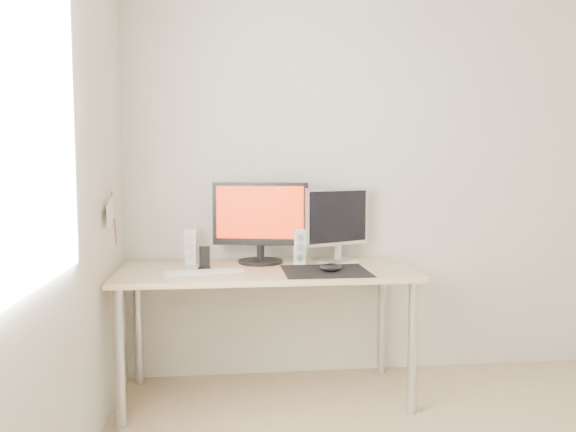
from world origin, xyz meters
TOP-DOWN VIEW (x-y plane):
  - wall_back at (0.00, 1.75)m, footprint 3.50×0.00m
  - wall_left at (-1.75, 0.00)m, footprint 0.00×3.50m
  - window_pane at (-1.74, 0.00)m, footprint 0.00×1.30m
  - mousepad at (-0.62, 1.25)m, footprint 0.45×0.40m
  - mouse at (-0.60, 1.22)m, footprint 0.12×0.07m
  - desk at (-0.93, 1.38)m, footprint 1.60×0.70m
  - main_monitor at (-0.95, 1.55)m, footprint 0.55×0.31m
  - second_monitor at (-0.50, 1.57)m, footprint 0.42×0.24m
  - speaker_left at (-1.35, 1.56)m, footprint 0.06×0.08m
  - speaker_right at (-0.73, 1.50)m, footprint 0.06×0.08m
  - keyboard at (-1.26, 1.24)m, footprint 0.43×0.18m
  - phone_dock at (-1.26, 1.38)m, footprint 0.07×0.06m
  - pennant at (-1.72, 1.24)m, footprint 0.01×0.23m

SIDE VIEW (x-z plane):
  - desk at x=-0.93m, z-range 0.29..1.02m
  - mousepad at x=-0.62m, z-range 0.73..0.73m
  - keyboard at x=-1.26m, z-range 0.73..0.75m
  - mouse at x=-0.60m, z-range 0.73..0.78m
  - phone_dock at x=-1.26m, z-range 0.71..0.83m
  - speaker_left at x=-1.35m, z-range 0.73..0.93m
  - speaker_right at x=-0.73m, z-range 0.73..0.93m
  - second_monitor at x=-0.50m, z-range 0.75..1.19m
  - main_monitor at x=-0.95m, z-range 0.75..1.22m
  - pennant at x=-1.72m, z-range 0.90..1.19m
  - wall_back at x=0.00m, z-range -0.50..3.00m
  - wall_left at x=-1.75m, z-range -0.50..3.00m
  - window_pane at x=-1.74m, z-range 0.85..2.15m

